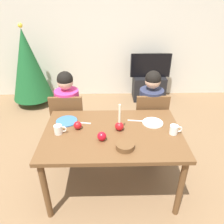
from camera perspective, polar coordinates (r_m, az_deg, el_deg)
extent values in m
plane|color=brown|center=(2.70, 0.10, -18.45)|extent=(7.68, 7.68, 0.00)
cube|color=beige|center=(4.46, -0.74, 20.51)|extent=(6.40, 0.10, 2.60)
cube|color=brown|center=(2.21, 0.12, -5.73)|extent=(1.40, 0.90, 0.04)
cylinder|color=brown|center=(2.26, -17.11, -19.33)|extent=(0.06, 0.06, 0.71)
cylinder|color=brown|center=(2.28, 17.59, -18.72)|extent=(0.06, 0.06, 0.71)
cylinder|color=brown|center=(2.81, -13.36, -7.37)|extent=(0.06, 0.06, 0.71)
cylinder|color=brown|center=(2.83, 13.07, -7.02)|extent=(0.06, 0.06, 0.71)
cube|color=brown|center=(2.99, -10.85, -2.79)|extent=(0.40, 0.40, 0.04)
cube|color=brown|center=(2.72, -11.87, -0.46)|extent=(0.40, 0.04, 0.45)
cylinder|color=brown|center=(3.23, -7.07, -4.52)|extent=(0.04, 0.04, 0.41)
cylinder|color=brown|center=(3.29, -12.99, -4.52)|extent=(0.04, 0.04, 0.41)
cylinder|color=brown|center=(2.96, -7.63, -8.22)|extent=(0.04, 0.04, 0.41)
cylinder|color=brown|center=(3.02, -14.12, -8.14)|extent=(0.04, 0.04, 0.41)
cube|color=brown|center=(3.00, 9.47, -2.56)|extent=(0.40, 0.40, 0.04)
cube|color=brown|center=(2.73, 10.51, -0.22)|extent=(0.40, 0.04, 0.45)
cylinder|color=brown|center=(3.30, 11.57, -4.23)|extent=(0.04, 0.04, 0.41)
cylinder|color=brown|center=(3.24, 5.68, -4.37)|extent=(0.04, 0.04, 0.41)
cylinder|color=brown|center=(3.03, 12.85, -7.81)|extent=(0.04, 0.04, 0.41)
cylinder|color=brown|center=(2.97, 6.40, -8.05)|extent=(0.04, 0.04, 0.41)
cube|color=#33384C|center=(3.07, -10.62, -6.52)|extent=(0.28, 0.28, 0.45)
cylinder|color=#D1337A|center=(2.82, -11.48, 1.12)|extent=(0.30, 0.30, 0.48)
sphere|color=tan|center=(2.67, -12.24, 7.82)|extent=(0.19, 0.19, 0.19)
sphere|color=black|center=(2.66, -12.31, 8.41)|extent=(0.19, 0.19, 0.19)
cube|color=#33384C|center=(3.08, 9.31, -6.29)|extent=(0.28, 0.28, 0.45)
cylinder|color=#282D47|center=(2.83, 10.07, 1.36)|extent=(0.30, 0.30, 0.48)
sphere|color=tan|center=(2.68, 10.73, 8.05)|extent=(0.19, 0.19, 0.19)
sphere|color=black|center=(2.67, 10.79, 8.64)|extent=(0.19, 0.19, 0.19)
cube|color=black|center=(4.55, 9.63, 6.33)|extent=(0.64, 0.40, 0.48)
cube|color=black|center=(4.39, 10.14, 11.98)|extent=(0.79, 0.04, 0.46)
cube|color=black|center=(4.39, 10.15, 11.97)|extent=(0.76, 0.05, 0.46)
cylinder|color=brown|center=(4.63, -19.67, 3.05)|extent=(0.08, 0.08, 0.14)
cone|color=#195628|center=(4.38, -21.27, 11.47)|extent=(0.75, 0.75, 1.30)
sphere|color=yellow|center=(4.23, -23.06, 20.29)|extent=(0.08, 0.08, 0.08)
sphere|color=red|center=(2.21, 1.94, -3.79)|extent=(0.09, 0.09, 0.09)
cylinder|color=#EFE5C6|center=(2.13, 2.01, -0.48)|extent=(0.02, 0.02, 0.20)
cylinder|color=teal|center=(2.41, -11.86, -2.38)|extent=(0.23, 0.23, 0.01)
cylinder|color=white|center=(2.38, 10.69, -2.80)|extent=(0.22, 0.22, 0.01)
cylinder|color=silver|center=(2.22, -14.00, -4.52)|extent=(0.08, 0.08, 0.09)
torus|color=silver|center=(2.21, -12.67, -4.43)|extent=(0.06, 0.01, 0.06)
cylinder|color=white|center=(2.24, 15.97, -4.50)|extent=(0.08, 0.08, 0.09)
torus|color=white|center=(2.25, 17.26, -4.35)|extent=(0.06, 0.01, 0.06)
cube|color=silver|center=(2.36, -7.74, -2.88)|extent=(0.18, 0.04, 0.01)
cube|color=silver|center=(2.39, 6.29, -2.30)|extent=(0.18, 0.04, 0.01)
cylinder|color=brown|center=(1.98, 3.46, -8.92)|extent=(0.17, 0.17, 0.05)
sphere|color=red|center=(2.07, -2.71, -6.40)|extent=(0.09, 0.09, 0.09)
sphere|color=#AE1418|center=(2.25, -9.04, -3.49)|extent=(0.08, 0.08, 0.08)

